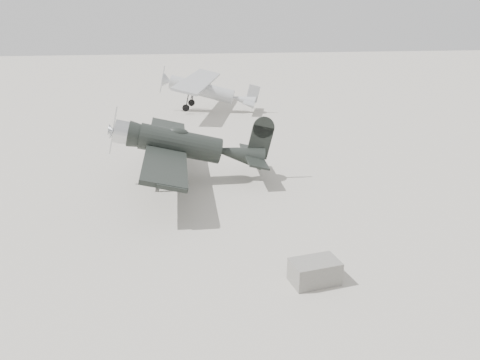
% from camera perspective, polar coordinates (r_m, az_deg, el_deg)
% --- Properties ---
extents(ground, '(160.00, 160.00, 0.00)m').
position_cam_1_polar(ground, '(17.04, 2.88, -9.03)').
color(ground, '#9F988D').
rests_on(ground, ground).
extents(lowwing_monoplane, '(7.97, 11.04, 3.59)m').
position_cam_1_polar(lowwing_monoplane, '(23.47, -6.37, 4.20)').
color(lowwing_monoplane, black).
rests_on(lowwing_monoplane, ground).
extents(highwing_monoplane, '(8.36, 11.68, 3.30)m').
position_cam_1_polar(highwing_monoplane, '(40.23, -4.21, 11.20)').
color(highwing_monoplane, '#9A9C9F').
rests_on(highwing_monoplane, ground).
extents(equipment_block, '(1.67, 1.21, 0.76)m').
position_cam_1_polar(equipment_block, '(15.45, 9.10, -10.96)').
color(equipment_block, slate).
rests_on(equipment_block, ground).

